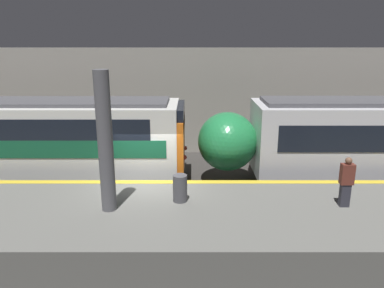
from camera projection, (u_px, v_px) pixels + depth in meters
The scene contains 6 objects.
ground_plane at pixel (147, 207), 13.56m from camera, with size 120.00×120.00×0.00m, color #33302D.
platform at pixel (138, 225), 11.20m from camera, with size 40.00×4.61×1.04m.
station_rear_barrier at pixel (160, 102), 19.38m from camera, with size 50.00×0.15×5.44m.
support_pillar_near at pixel (105, 143), 10.50m from camera, with size 0.43×0.43×4.07m.
person_waiting at pixel (346, 181), 11.05m from camera, with size 0.38×0.24×1.54m.
trash_bin at pixel (180, 188), 11.50m from camera, with size 0.44×0.44×0.85m.
Camera 1 is at (1.62, -12.41, 5.92)m, focal length 35.00 mm.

